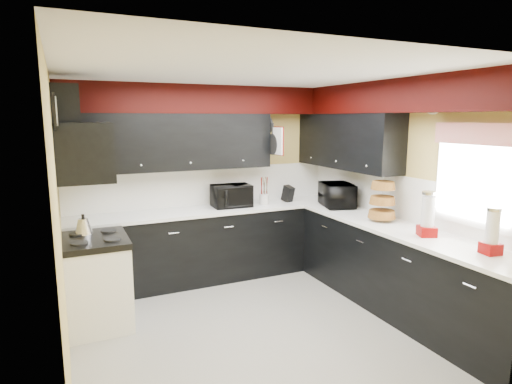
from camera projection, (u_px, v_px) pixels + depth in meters
ground at (262, 326)px, 4.36m from camera, size 3.60×3.60×0.00m
wall_back at (205, 182)px, 5.76m from camera, size 3.60×0.06×2.50m
wall_right at (405, 193)px, 4.88m from camera, size 0.06×3.60×2.50m
wall_left at (59, 225)px, 3.41m from camera, size 0.06×3.60×2.50m
ceiling at (263, 73)px, 3.93m from camera, size 3.60×3.60×0.06m
cab_back at (214, 245)px, 5.62m from camera, size 3.60×0.60×0.90m
cab_right at (399, 272)px, 4.63m from camera, size 0.60×3.00×0.90m
counter_back at (213, 210)px, 5.54m from camera, size 3.62×0.64×0.04m
counter_right at (402, 230)px, 4.55m from camera, size 0.64×3.02×0.04m
splash_back at (206, 186)px, 5.76m from camera, size 3.60×0.02×0.50m
splash_right at (404, 198)px, 4.89m from camera, size 0.02×3.60×0.50m
upper_back at (170, 142)px, 5.30m from camera, size 2.60×0.35×0.70m
upper_right at (346, 141)px, 5.52m from camera, size 0.35×1.80×0.70m
soffit_back at (208, 100)px, 5.41m from camera, size 3.60×0.36×0.35m
soffit_right at (410, 96)px, 4.46m from camera, size 0.36×3.24×0.35m
stove at (98, 284)px, 4.34m from camera, size 0.60×0.75×0.86m
cooktop at (95, 240)px, 4.26m from camera, size 0.62×0.77×0.06m
hood at (83, 151)px, 4.09m from camera, size 0.50×0.78×0.55m
hood_duct at (65, 106)px, 3.97m from camera, size 0.24×0.40×0.40m
window at (475, 177)px, 4.02m from camera, size 0.03×0.86×0.96m
valance at (475, 134)px, 3.93m from camera, size 0.04×0.88×0.20m
pan_top at (268, 125)px, 5.74m from camera, size 0.03×0.22×0.40m
pan_mid at (273, 144)px, 5.67m from camera, size 0.03×0.28×0.46m
pan_low at (264, 146)px, 5.90m from camera, size 0.03×0.24×0.42m
cut_board at (278, 141)px, 5.55m from camera, size 0.03×0.26×0.35m
baskets at (382, 200)px, 4.82m from camera, size 0.27×0.27×0.50m
clock at (55, 111)px, 3.49m from camera, size 0.03×0.30×0.30m
deco_plate at (433, 103)px, 4.38m from camera, size 0.03×0.24×0.24m
toaster_oven at (232, 196)px, 5.63m from camera, size 0.52×0.44×0.29m
microwave at (337, 195)px, 5.64m from camera, size 0.52×0.64×0.31m
utensil_crock at (264, 199)px, 5.78m from camera, size 0.18×0.18×0.14m
knife_block at (288, 194)px, 5.96m from camera, size 0.13×0.16×0.22m
kettle at (84, 226)px, 4.38m from camera, size 0.21×0.21×0.16m
dispenser_a at (428, 215)px, 4.20m from camera, size 0.21×0.21×0.43m
dispenser_b at (492, 233)px, 3.64m from camera, size 0.16×0.16×0.38m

